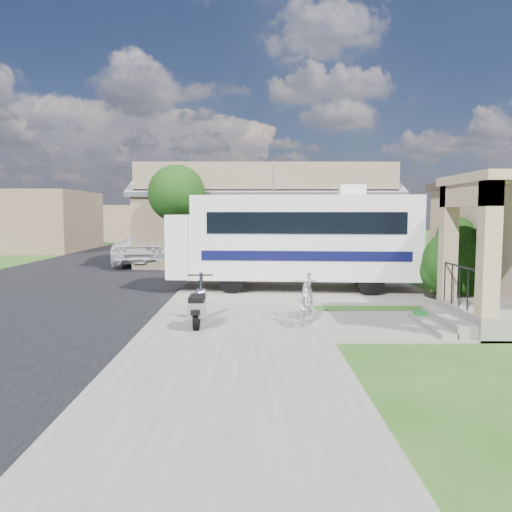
{
  "coord_description": "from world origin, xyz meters",
  "views": [
    {
      "loc": [
        -0.59,
        -12.11,
        2.58
      ],
      "look_at": [
        -0.5,
        2.5,
        1.3
      ],
      "focal_mm": 35.0,
      "sensor_mm": 36.0,
      "label": 1
    }
  ],
  "objects_px": {
    "motorhome": "(295,238)",
    "scooter": "(198,306)",
    "pickup_truck": "(150,248)",
    "shrub": "(457,259)",
    "van": "(166,239)",
    "garden_hose": "(423,317)",
    "bicycle": "(307,300)"
  },
  "relations": [
    {
      "from": "bicycle",
      "to": "garden_hose",
      "type": "bearing_deg",
      "value": 18.15
    },
    {
      "from": "shrub",
      "to": "pickup_truck",
      "type": "height_order",
      "value": "shrub"
    },
    {
      "from": "pickup_truck",
      "to": "motorhome",
      "type": "bearing_deg",
      "value": 126.37
    },
    {
      "from": "pickup_truck",
      "to": "garden_hose",
      "type": "xyz_separation_m",
      "value": [
        9.17,
        -13.18,
        -0.71
      ]
    },
    {
      "from": "bicycle",
      "to": "van",
      "type": "xyz_separation_m",
      "value": [
        -6.88,
        20.89,
        0.31
      ]
    },
    {
      "from": "shrub",
      "to": "garden_hose",
      "type": "xyz_separation_m",
      "value": [
        -1.73,
        -2.38,
        -1.16
      ]
    },
    {
      "from": "shrub",
      "to": "van",
      "type": "distance_m",
      "value": 21.58
    },
    {
      "from": "pickup_truck",
      "to": "van",
      "type": "bearing_deg",
      "value": -87.75
    },
    {
      "from": "bicycle",
      "to": "garden_hose",
      "type": "height_order",
      "value": "bicycle"
    },
    {
      "from": "garden_hose",
      "to": "pickup_truck",
      "type": "bearing_deg",
      "value": 124.83
    },
    {
      "from": "shrub",
      "to": "scooter",
      "type": "bearing_deg",
      "value": -156.58
    },
    {
      "from": "bicycle",
      "to": "van",
      "type": "distance_m",
      "value": 21.99
    },
    {
      "from": "scooter",
      "to": "garden_hose",
      "type": "distance_m",
      "value": 5.31
    },
    {
      "from": "scooter",
      "to": "bicycle",
      "type": "distance_m",
      "value": 2.52
    },
    {
      "from": "shrub",
      "to": "scooter",
      "type": "distance_m",
      "value": 7.66
    },
    {
      "from": "bicycle",
      "to": "garden_hose",
      "type": "relative_size",
      "value": 3.96
    },
    {
      "from": "scooter",
      "to": "pickup_truck",
      "type": "bearing_deg",
      "value": 104.98
    },
    {
      "from": "shrub",
      "to": "pickup_truck",
      "type": "bearing_deg",
      "value": 135.27
    },
    {
      "from": "van",
      "to": "shrub",
      "type": "bearing_deg",
      "value": -56.26
    },
    {
      "from": "van",
      "to": "garden_hose",
      "type": "height_order",
      "value": "van"
    },
    {
      "from": "shrub",
      "to": "garden_hose",
      "type": "bearing_deg",
      "value": -126.14
    },
    {
      "from": "garden_hose",
      "to": "shrub",
      "type": "bearing_deg",
      "value": 53.86
    },
    {
      "from": "motorhome",
      "to": "van",
      "type": "distance_m",
      "value": 17.4
    },
    {
      "from": "scooter",
      "to": "shrub",
      "type": "bearing_deg",
      "value": 22.62
    },
    {
      "from": "scooter",
      "to": "garden_hose",
      "type": "bearing_deg",
      "value": 6.29
    },
    {
      "from": "pickup_truck",
      "to": "garden_hose",
      "type": "relative_size",
      "value": 12.86
    },
    {
      "from": "bicycle",
      "to": "pickup_truck",
      "type": "distance_m",
      "value": 14.82
    },
    {
      "from": "motorhome",
      "to": "scooter",
      "type": "xyz_separation_m",
      "value": [
        -2.62,
        -5.45,
        -1.26
      ]
    },
    {
      "from": "motorhome",
      "to": "scooter",
      "type": "bearing_deg",
      "value": -111.18
    },
    {
      "from": "motorhome",
      "to": "pickup_truck",
      "type": "relative_size",
      "value": 1.39
    },
    {
      "from": "motorhome",
      "to": "pickup_truck",
      "type": "height_order",
      "value": "motorhome"
    },
    {
      "from": "motorhome",
      "to": "garden_hose",
      "type": "height_order",
      "value": "motorhome"
    }
  ]
}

